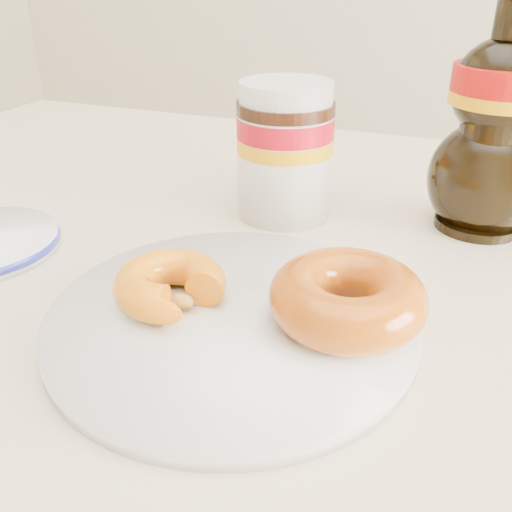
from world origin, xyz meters
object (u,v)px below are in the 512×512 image
(donut_whole, at_px, (347,298))
(donut_bitten, at_px, (170,285))
(dark_jar, at_px, (281,153))
(dining_table, at_px, (341,351))
(syrup_bottle, at_px, (496,122))
(nutella_jar, at_px, (285,146))
(plate, at_px, (232,319))

(donut_whole, bearing_deg, donut_bitten, -170.44)
(donut_bitten, xyz_separation_m, dark_jar, (-0.02, 0.30, 0.01))
(dining_table, xyz_separation_m, syrup_bottle, (0.10, 0.14, 0.19))
(nutella_jar, bearing_deg, plate, -81.48)
(donut_whole, bearing_deg, nutella_jar, 119.98)
(nutella_jar, xyz_separation_m, syrup_bottle, (0.19, 0.04, 0.03))
(plate, height_order, dark_jar, dark_jar)
(syrup_bottle, bearing_deg, donut_whole, -109.16)
(syrup_bottle, bearing_deg, plate, -122.75)
(plate, bearing_deg, dark_jar, 102.14)
(dining_table, xyz_separation_m, plate, (-0.06, -0.11, 0.09))
(dining_table, relative_size, syrup_bottle, 6.52)
(donut_whole, relative_size, dark_jar, 1.42)
(dining_table, distance_m, plate, 0.16)
(donut_bitten, xyz_separation_m, nutella_jar, (0.02, 0.22, 0.05))
(plate, distance_m, nutella_jar, 0.23)
(plate, height_order, donut_whole, donut_whole)
(dining_table, bearing_deg, donut_whole, -78.65)
(nutella_jar, height_order, syrup_bottle, syrup_bottle)
(nutella_jar, xyz_separation_m, dark_jar, (-0.03, 0.09, -0.04))
(donut_whole, distance_m, dark_jar, 0.32)
(dining_table, bearing_deg, donut_bitten, -134.06)
(nutella_jar, bearing_deg, syrup_bottle, 11.06)
(donut_bitten, distance_m, syrup_bottle, 0.34)
(plate, xyz_separation_m, dark_jar, (-0.06, 0.30, 0.03))
(nutella_jar, height_order, dark_jar, nutella_jar)
(donut_bitten, relative_size, dark_jar, 1.08)
(plate, relative_size, dark_jar, 3.50)
(dining_table, height_order, nutella_jar, nutella_jar)
(donut_bitten, relative_size, nutella_jar, 0.61)
(donut_bitten, height_order, nutella_jar, nutella_jar)
(plate, xyz_separation_m, donut_whole, (0.08, 0.02, 0.03))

